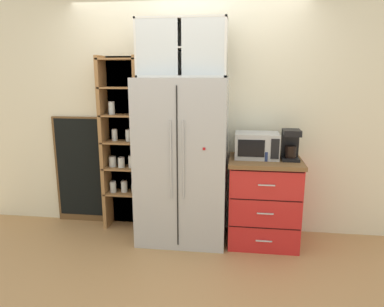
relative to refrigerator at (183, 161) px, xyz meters
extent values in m
plane|color=tan|center=(0.00, -0.04, -0.86)|extent=(10.66, 10.66, 0.00)
cube|color=silver|center=(0.00, 0.36, 0.42)|extent=(4.97, 0.10, 2.55)
cube|color=#B7BABF|center=(0.00, 0.00, 0.00)|extent=(0.92, 0.63, 1.71)
cube|color=black|center=(0.00, -0.32, 0.00)|extent=(0.01, 0.01, 1.58)
cylinder|color=#B7BABF|center=(-0.06, -0.33, 0.09)|extent=(0.02, 0.02, 0.77)
cylinder|color=#B7BABF|center=(0.06, -0.33, 0.09)|extent=(0.02, 0.02, 0.77)
cube|color=red|center=(0.26, -0.32, 0.21)|extent=(0.02, 0.01, 0.02)
cube|color=brown|center=(-0.72, 0.33, 0.11)|extent=(0.48, 0.04, 1.94)
cube|color=#9E7042|center=(-0.92, 0.20, 0.11)|extent=(0.04, 0.24, 1.94)
cube|color=#9E7042|center=(-0.52, 0.20, 0.11)|extent=(0.04, 0.24, 1.94)
cube|color=#9E7042|center=(-0.72, 0.20, -0.45)|extent=(0.42, 0.24, 0.02)
cylinder|color=silver|center=(-0.84, 0.18, -0.38)|extent=(0.07, 0.07, 0.12)
cylinder|color=white|center=(-0.84, 0.18, -0.40)|extent=(0.06, 0.06, 0.08)
cylinder|color=#B2B2B7|center=(-0.84, 0.18, -0.31)|extent=(0.07, 0.07, 0.01)
cylinder|color=silver|center=(-0.72, 0.20, -0.38)|extent=(0.07, 0.07, 0.12)
cylinder|color=white|center=(-0.72, 0.20, -0.40)|extent=(0.06, 0.06, 0.08)
cylinder|color=#B2B2B7|center=(-0.72, 0.20, -0.31)|extent=(0.07, 0.07, 0.01)
cylinder|color=silver|center=(-0.60, 0.21, -0.39)|extent=(0.07, 0.07, 0.09)
cylinder|color=brown|center=(-0.60, 0.21, -0.41)|extent=(0.06, 0.06, 0.06)
cylinder|color=#B2B2B7|center=(-0.60, 0.21, -0.34)|extent=(0.06, 0.06, 0.01)
cube|color=#9E7042|center=(-0.72, 0.20, -0.15)|extent=(0.42, 0.24, 0.02)
cylinder|color=silver|center=(-0.84, 0.20, -0.09)|extent=(0.08, 0.08, 0.11)
cylinder|color=#E0C67F|center=(-0.84, 0.20, -0.10)|extent=(0.07, 0.07, 0.07)
cylinder|color=#B2B2B7|center=(-0.84, 0.20, -0.02)|extent=(0.08, 0.08, 0.01)
cylinder|color=silver|center=(-0.73, 0.18, -0.09)|extent=(0.08, 0.08, 0.11)
cylinder|color=beige|center=(-0.73, 0.18, -0.10)|extent=(0.07, 0.07, 0.07)
cylinder|color=#B2B2B7|center=(-0.73, 0.18, -0.03)|extent=(0.07, 0.07, 0.01)
cylinder|color=silver|center=(-0.61, 0.19, -0.08)|extent=(0.07, 0.07, 0.13)
cylinder|color=#382316|center=(-0.61, 0.19, -0.10)|extent=(0.06, 0.06, 0.09)
cylinder|color=#B2B2B7|center=(-0.61, 0.19, -0.01)|extent=(0.07, 0.07, 0.01)
cube|color=#9E7042|center=(-0.72, 0.20, 0.15)|extent=(0.42, 0.24, 0.02)
cylinder|color=silver|center=(-0.80, 0.21, 0.22)|extent=(0.06, 0.06, 0.12)
cylinder|color=#2D2D2D|center=(-0.80, 0.21, 0.20)|extent=(0.05, 0.05, 0.08)
cylinder|color=#B2B2B7|center=(-0.80, 0.21, 0.29)|extent=(0.06, 0.06, 0.01)
cylinder|color=silver|center=(-0.64, 0.20, 0.22)|extent=(0.07, 0.07, 0.12)
cylinder|color=#CCB78C|center=(-0.64, 0.20, 0.20)|extent=(0.06, 0.06, 0.08)
cylinder|color=#B2B2B7|center=(-0.64, 0.20, 0.29)|extent=(0.07, 0.07, 0.01)
cube|color=#9E7042|center=(-0.72, 0.20, 0.45)|extent=(0.42, 0.24, 0.02)
cylinder|color=silver|center=(-0.81, 0.18, 0.52)|extent=(0.07, 0.07, 0.13)
cylinder|color=#B77A38|center=(-0.81, 0.18, 0.50)|extent=(0.06, 0.06, 0.09)
cylinder|color=#B2B2B7|center=(-0.81, 0.18, 0.59)|extent=(0.07, 0.07, 0.01)
cube|color=#9E7042|center=(-0.72, 0.20, 0.75)|extent=(0.42, 0.24, 0.02)
cube|color=#9E7042|center=(-0.72, 0.20, 1.05)|extent=(0.42, 0.24, 0.02)
cube|color=red|center=(0.85, 0.02, -0.43)|extent=(0.70, 0.58, 0.86)
cube|color=brown|center=(0.85, 0.02, 0.03)|extent=(0.73, 0.61, 0.04)
cube|color=black|center=(0.85, -0.27, -0.58)|extent=(0.68, 0.00, 0.01)
cube|color=silver|center=(0.85, -0.28, -0.71)|extent=(0.16, 0.01, 0.01)
cube|color=black|center=(0.85, -0.27, -0.29)|extent=(0.68, 0.00, 0.01)
cube|color=silver|center=(0.85, -0.28, -0.43)|extent=(0.16, 0.01, 0.01)
cube|color=black|center=(0.85, -0.27, -0.01)|extent=(0.68, 0.00, 0.01)
cube|color=silver|center=(0.85, -0.28, -0.14)|extent=(0.16, 0.01, 0.01)
cube|color=#B7BABF|center=(0.76, 0.07, 0.18)|extent=(0.44, 0.32, 0.26)
cube|color=black|center=(0.70, -0.09, 0.18)|extent=(0.26, 0.01, 0.17)
cube|color=black|center=(0.93, -0.09, 0.18)|extent=(0.08, 0.01, 0.20)
cube|color=black|center=(1.09, 0.00, 0.06)|extent=(0.17, 0.20, 0.03)
cube|color=black|center=(1.09, 0.07, 0.20)|extent=(0.17, 0.06, 0.30)
cube|color=black|center=(1.09, 0.00, 0.33)|extent=(0.17, 0.20, 0.06)
cylinder|color=black|center=(1.09, -0.01, 0.14)|extent=(0.11, 0.11, 0.12)
cylinder|color=#8CA37F|center=(0.85, -0.03, 0.09)|extent=(0.07, 0.07, 0.09)
torus|color=#8CA37F|center=(0.90, -0.03, 0.10)|extent=(0.05, 0.01, 0.05)
cylinder|color=navy|center=(0.85, -0.05, 0.09)|extent=(0.08, 0.08, 0.10)
torus|color=navy|center=(0.90, -0.05, 0.10)|extent=(0.05, 0.01, 0.05)
cylinder|color=brown|center=(0.85, 0.04, 0.13)|extent=(0.06, 0.06, 0.16)
cone|color=brown|center=(0.85, 0.04, 0.21)|extent=(0.06, 0.06, 0.04)
cylinder|color=brown|center=(0.85, 0.04, 0.24)|extent=(0.02, 0.02, 0.07)
cylinder|color=black|center=(0.85, 0.04, 0.28)|extent=(0.02, 0.02, 0.01)
cube|color=silver|center=(0.00, 0.17, 1.14)|extent=(0.88, 0.02, 0.56)
cube|color=silver|center=(0.00, 0.02, 1.41)|extent=(0.88, 0.32, 0.02)
cube|color=silver|center=(0.00, 0.02, 0.87)|extent=(0.88, 0.32, 0.02)
cube|color=silver|center=(-0.43, 0.02, 1.14)|extent=(0.02, 0.32, 0.56)
cube|color=silver|center=(0.43, 0.02, 1.14)|extent=(0.02, 0.32, 0.56)
cube|color=silver|center=(0.00, 0.02, 1.14)|extent=(0.85, 0.30, 0.02)
cube|color=silver|center=(-0.22, -0.13, 1.14)|extent=(0.40, 0.01, 0.52)
cube|color=silver|center=(0.22, -0.13, 1.14)|extent=(0.40, 0.01, 0.52)
cylinder|color=silver|center=(-0.31, 0.02, 0.88)|extent=(0.05, 0.05, 0.00)
cylinder|color=silver|center=(-0.31, 0.02, 0.91)|extent=(0.01, 0.01, 0.07)
cone|color=silver|center=(-0.31, 0.02, 0.97)|extent=(0.06, 0.06, 0.05)
cylinder|color=silver|center=(0.00, 0.02, 0.88)|extent=(0.05, 0.05, 0.00)
cylinder|color=silver|center=(0.00, 0.02, 0.91)|extent=(0.01, 0.01, 0.07)
cone|color=silver|center=(0.00, 0.02, 0.97)|extent=(0.06, 0.06, 0.05)
cylinder|color=silver|center=(0.31, 0.02, 0.88)|extent=(0.05, 0.05, 0.00)
cylinder|color=silver|center=(0.31, 0.02, 0.91)|extent=(0.01, 0.01, 0.07)
cone|color=silver|center=(0.31, 0.02, 0.97)|extent=(0.06, 0.06, 0.05)
cylinder|color=white|center=(-0.26, 0.02, 1.18)|extent=(0.06, 0.06, 0.07)
cylinder|color=white|center=(-0.09, 0.02, 1.18)|extent=(0.06, 0.06, 0.07)
cylinder|color=white|center=(0.09, 0.02, 1.18)|extent=(0.06, 0.06, 0.07)
cylinder|color=white|center=(0.26, 0.02, 1.18)|extent=(0.06, 0.06, 0.07)
cube|color=brown|center=(-1.28, 0.29, -0.22)|extent=(0.60, 0.04, 1.27)
cube|color=black|center=(-1.28, 0.27, -0.19)|extent=(0.54, 0.01, 1.17)
camera|label=1|loc=(0.57, -3.51, 0.88)|focal=32.76mm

